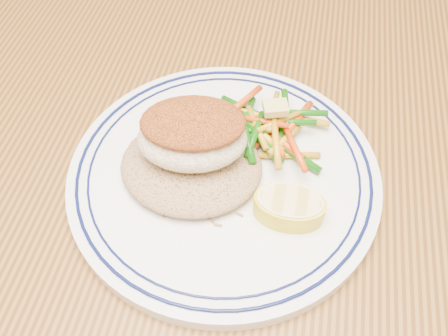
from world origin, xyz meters
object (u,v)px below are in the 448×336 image
lemon_wedge (289,206)px  plate (224,175)px  rice_pilaf (191,163)px  dining_table (189,197)px  fish_fillet (192,134)px  vegetable_pile (268,129)px

lemon_wedge → plate: bearing=150.1°
plate → lemon_wedge: (0.06, -0.04, 0.02)m
rice_pilaf → lemon_wedge: (0.09, -0.03, 0.00)m
plate → lemon_wedge: 0.08m
dining_table → plate: bearing=-37.7°
fish_fillet → vegetable_pile: 0.08m
dining_table → vegetable_pile: (0.08, 0.01, 0.13)m
dining_table → plate: 0.12m
fish_fillet → vegetable_pile: (0.06, 0.05, -0.03)m
plate → rice_pilaf: 0.04m
dining_table → lemon_wedge: (0.11, -0.07, 0.13)m
dining_table → vegetable_pile: size_ratio=13.23×
fish_fillet → lemon_wedge: bearing=-22.8°
dining_table → rice_pilaf: 0.13m
plate → rice_pilaf: rice_pilaf is taller
plate → fish_fillet: fish_fillet is taller
vegetable_pile → plate: bearing=-125.1°
rice_pilaf → vegetable_pile: (0.06, 0.05, 0.00)m
vegetable_pile → lemon_wedge: vegetable_pile is taller
lemon_wedge → dining_table: bearing=146.6°
fish_fillet → vegetable_pile: size_ratio=0.96×
dining_table → plate: size_ratio=5.12×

